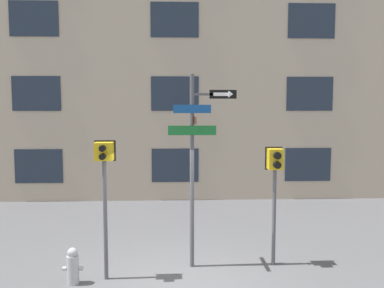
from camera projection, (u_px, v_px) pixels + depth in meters
name	position (u px, v px, depth m)	size (l,w,h in m)	color
ground_plane	(177.00, 284.00, 8.21)	(60.00, 60.00, 0.00)	#515154
building_facade	(175.00, 21.00, 15.07)	(24.00, 0.63, 12.71)	tan
street_sign_pole	(196.00, 153.00, 8.88)	(1.42, 0.82, 4.06)	#4C4C51
pedestrian_signal_left	(104.00, 171.00, 8.26)	(0.41, 0.40, 2.75)	#4C4C51
pedestrian_signal_right	(275.00, 173.00, 9.01)	(0.36, 0.40, 2.54)	#4C4C51
fire_hydrant	(73.00, 266.00, 8.20)	(0.39, 0.23, 0.71)	#A5A5A8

